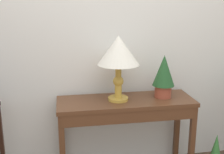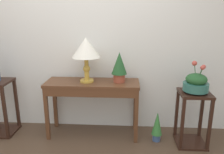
# 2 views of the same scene
# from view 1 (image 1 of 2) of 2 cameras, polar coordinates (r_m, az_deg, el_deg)

# --- Properties ---
(back_wall_with_art) EXTENTS (9.00, 0.10, 2.80)m
(back_wall_with_art) POSITION_cam_1_polar(r_m,az_deg,el_deg) (2.66, -0.35, 11.26)
(back_wall_with_art) COLOR silver
(back_wall_with_art) RESTS_ON ground
(console_table) EXTENTS (1.18, 0.41, 0.73)m
(console_table) POSITION_cam_1_polar(r_m,az_deg,el_deg) (2.54, 2.80, -6.87)
(console_table) COLOR #56331E
(console_table) RESTS_ON ground
(table_lamp) EXTENTS (0.35, 0.35, 0.55)m
(table_lamp) POSITION_cam_1_polar(r_m,az_deg,el_deg) (2.41, 1.27, 4.71)
(table_lamp) COLOR gold
(table_lamp) RESTS_ON console_table
(potted_plant_on_console) EXTENTS (0.19, 0.19, 0.38)m
(potted_plant_on_console) POSITION_cam_1_polar(r_m,az_deg,el_deg) (2.57, 10.10, 0.51)
(potted_plant_on_console) COLOR #9E4733
(potted_plant_on_console) RESTS_ON console_table
(potted_plant_floor) EXTENTS (0.13, 0.13, 0.39)m
(potted_plant_floor) POSITION_cam_1_polar(r_m,az_deg,el_deg) (2.92, 19.62, -13.75)
(potted_plant_floor) COLOR #3D5684
(potted_plant_floor) RESTS_ON ground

